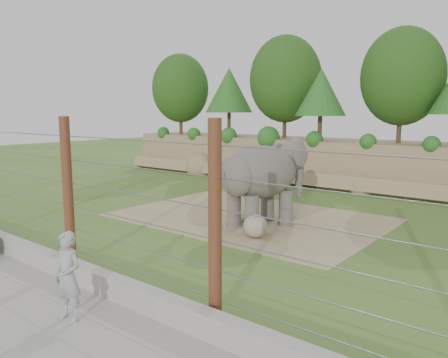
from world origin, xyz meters
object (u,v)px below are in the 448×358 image
Objects in this scene: barrier_fence at (68,194)px; zookeeper at (68,277)px; stone_ball at (255,226)px; elephant at (260,184)px.

zookeeper is at bearing -32.81° from barrier_fence.
stone_ball is at bearing 86.01° from zookeeper.
stone_ball is 0.43× the size of zookeeper.
barrier_fence reaches higher than zookeeper.
stone_ball is 7.06m from zookeeper.
barrier_fence is at bearing -88.29° from elephant.
stone_ball is (0.75, -1.37, -1.12)m from elephant.
barrier_fence reaches higher than elephant.
zookeeper is (0.39, -7.03, 0.50)m from stone_ball.
stone_ball is at bearing -46.89° from elephant.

